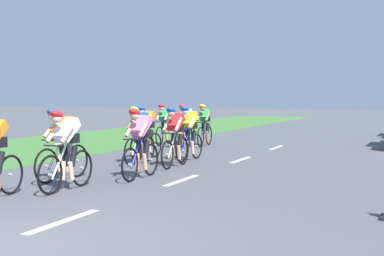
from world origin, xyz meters
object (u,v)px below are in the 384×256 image
at_px(cyclist_eighth, 146,132).
at_px(cyclist_fourth, 140,143).
at_px(cyclist_tenth, 205,124).
at_px(cyclist_fifth, 175,136).
at_px(cyclist_second, 66,149).
at_px(cyclist_sixth, 140,134).
at_px(cyclist_third, 62,143).
at_px(cyclist_eleventh, 164,124).
at_px(cyclist_seventh, 189,133).
at_px(cyclist_ninth, 186,126).

bearing_deg(cyclist_eighth, cyclist_fourth, -63.31).
relative_size(cyclist_fourth, cyclist_tenth, 1.00).
bearing_deg(cyclist_eighth, cyclist_fifth, -39.27).
xyz_separation_m(cyclist_second, cyclist_sixth, (-0.69, 4.05, 0.00)).
bearing_deg(cyclist_third, cyclist_eleventh, 101.90).
distance_m(cyclist_third, cyclist_sixth, 3.09).
relative_size(cyclist_fourth, cyclist_seventh, 1.00).
bearing_deg(cyclist_sixth, cyclist_eleventh, 109.95).
distance_m(cyclist_ninth, cyclist_eleventh, 1.61).
xyz_separation_m(cyclist_fifth, cyclist_ninth, (-1.74, 4.50, 0.00)).
height_order(cyclist_fourth, cyclist_tenth, same).
distance_m(cyclist_seventh, cyclist_ninth, 3.48).
relative_size(cyclist_third, cyclist_fifth, 1.00).
bearing_deg(cyclist_seventh, cyclist_tenth, 106.61).
bearing_deg(cyclist_fourth, cyclist_second, -107.87).
bearing_deg(cyclist_eighth, cyclist_sixth, -70.41).
bearing_deg(cyclist_second, cyclist_third, 131.02).
relative_size(cyclist_fourth, cyclist_eighth, 1.00).
bearing_deg(cyclist_third, cyclist_fourth, 31.10).
distance_m(cyclist_second, cyclist_sixth, 4.11).
relative_size(cyclist_sixth, cyclist_eleventh, 1.00).
bearing_deg(cyclist_ninth, cyclist_fifth, -68.86).
distance_m(cyclist_eighth, cyclist_eleventh, 4.48).
height_order(cyclist_fifth, cyclist_eighth, same).
height_order(cyclist_third, cyclist_tenth, same).
height_order(cyclist_second, cyclist_ninth, same).
height_order(cyclist_fourth, cyclist_sixth, same).
relative_size(cyclist_fifth, cyclist_eighth, 1.00).
xyz_separation_m(cyclist_third, cyclist_fourth, (1.42, 0.86, 0.00)).
distance_m(cyclist_seventh, cyclist_tenth, 4.44).
distance_m(cyclist_second, cyclist_eighth, 5.19).
distance_m(cyclist_second, cyclist_third, 1.27).
bearing_deg(cyclist_seventh, cyclist_fifth, -80.86).
relative_size(cyclist_eighth, cyclist_ninth, 1.00).
distance_m(cyclist_fourth, cyclist_tenth, 7.82).
bearing_deg(cyclist_seventh, cyclist_fourth, -84.08).
relative_size(cyclist_third, cyclist_eleventh, 1.00).
height_order(cyclist_seventh, cyclist_tenth, same).
bearing_deg(cyclist_seventh, cyclist_ninth, 115.88).
bearing_deg(cyclist_ninth, cyclist_third, -86.50).
relative_size(cyclist_fourth, cyclist_ninth, 1.00).
xyz_separation_m(cyclist_fourth, cyclist_ninth, (-1.87, 6.53, 0.00)).
distance_m(cyclist_fourth, cyclist_eighth, 3.65).
distance_m(cyclist_eighth, cyclist_tenth, 4.39).
bearing_deg(cyclist_eleventh, cyclist_seventh, -55.30).
relative_size(cyclist_ninth, cyclist_tenth, 1.00).
xyz_separation_m(cyclist_third, cyclist_seventh, (1.07, 4.25, 0.00)).
height_order(cyclist_fourth, cyclist_eleventh, same).
height_order(cyclist_third, cyclist_eleventh, same).
xyz_separation_m(cyclist_tenth, cyclist_eleventh, (-1.55, -0.18, 0.00)).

